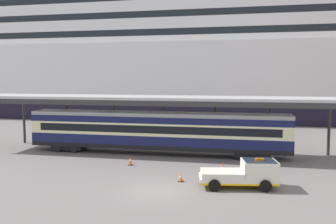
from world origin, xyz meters
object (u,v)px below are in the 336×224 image
Objects in this scene: cruise_ship at (195,43)px; traffic_cone_near at (130,161)px; train_carriage at (157,131)px; service_truck at (245,173)px; traffic_cone_far at (181,177)px; traffic_cone_mid at (223,167)px.

traffic_cone_near is (0.05, -41.42, -13.84)m from cruise_ship.
train_carriage is at bearing -88.14° from cruise_ship.
service_truck is 4.61m from traffic_cone_far.
train_carriage is 12.58m from service_truck.
traffic_cone_near reaches higher than traffic_cone_mid.
service_truck is at bearing -65.10° from traffic_cone_mid.
cruise_ship reaches higher than traffic_cone_mid.
traffic_cone_near is at bearing -89.93° from cruise_ship.
traffic_cone_near is 1.25× the size of traffic_cone_far.
train_carriage is 34.27× the size of traffic_cone_mid.
service_truck is (8.48, -9.20, -1.33)m from train_carriage.
cruise_ship reaches higher than train_carriage.
traffic_cone_mid is (-1.72, 3.71, -0.63)m from service_truck.
service_truck is (9.67, -45.75, -13.23)m from cruise_ship.
traffic_cone_far is (3.94, -8.80, -2.02)m from train_carriage.
service_truck is 9.02× the size of traffic_cone_far.
traffic_cone_near is 6.42m from traffic_cone_far.
traffic_cone_far is at bearing -130.37° from traffic_cone_mid.
service_truck reaches higher than traffic_cone_far.
cruise_ship is 48.59m from service_truck.
traffic_cone_far is at bearing 174.94° from service_truck.
cruise_ship is at bearing 96.46° from traffic_cone_far.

